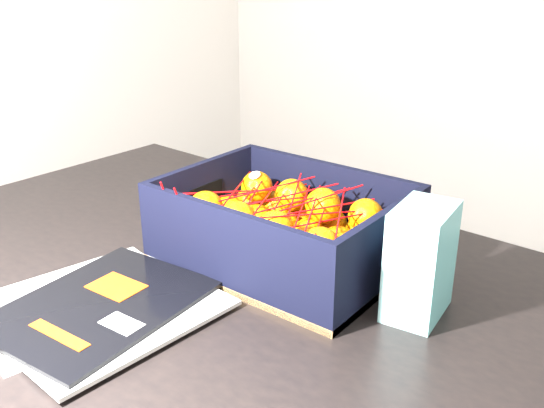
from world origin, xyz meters
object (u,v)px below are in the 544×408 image
Objects in this scene: table at (205,319)px; magazine_stack at (98,307)px; produce_crate at (284,237)px; retail_carton at (420,261)px.

magazine_stack is at bearing -94.93° from table.
produce_crate is at bearing 68.53° from magazine_stack.
magazine_stack is at bearing -148.29° from retail_carton.
retail_carton is at bearing 14.15° from table.
magazine_stack is (-0.02, -0.19, 0.11)m from table.
retail_carton is (0.24, -0.01, 0.03)m from produce_crate.
produce_crate is 0.24m from retail_carton.
magazine_stack is 0.89× the size of produce_crate.
produce_crate reaches higher than table.
retail_carton reaches higher than table.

